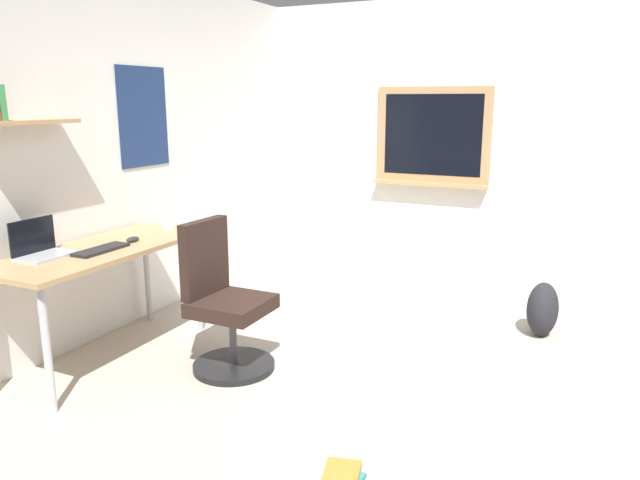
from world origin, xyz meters
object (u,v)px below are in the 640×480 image
at_px(desk, 102,259).
at_px(office_chair, 224,307).
at_px(laptop, 40,248).
at_px(keyboard, 101,250).
at_px(backpack, 543,309).
at_px(coffee_mug, 168,223).
at_px(computer_mouse, 133,239).

bearing_deg(desk, office_chair, -74.39).
height_order(laptop, keyboard, laptop).
bearing_deg(office_chair, backpack, -51.12).
bearing_deg(office_chair, coffee_mug, 60.89).
distance_m(laptop, keyboard, 0.34).
distance_m(desk, laptop, 0.38).
relative_size(desk, coffee_mug, 15.96).
bearing_deg(laptop, keyboard, -40.77).
bearing_deg(keyboard, laptop, 139.23).
bearing_deg(desk, keyboard, -134.08).
bearing_deg(computer_mouse, keyboard, 180.00).
xyz_separation_m(desk, computer_mouse, (0.21, -0.08, 0.10)).
xyz_separation_m(desk, keyboard, (-0.07, -0.08, 0.09)).
xyz_separation_m(computer_mouse, coffee_mug, (0.43, 0.05, 0.03)).
xyz_separation_m(desk, coffee_mug, (0.63, -0.03, 0.12)).
bearing_deg(coffee_mug, laptop, 169.91).
height_order(keyboard, coffee_mug, coffee_mug).
height_order(office_chair, keyboard, office_chair).
height_order(office_chair, computer_mouse, office_chair).
bearing_deg(laptop, office_chair, -59.30).
bearing_deg(computer_mouse, office_chair, -89.18).
relative_size(office_chair, laptop, 3.06).
distance_m(laptop, computer_mouse, 0.58).
xyz_separation_m(desk, laptop, (-0.33, 0.15, 0.13)).
bearing_deg(desk, computer_mouse, -20.15).
distance_m(coffee_mug, backpack, 2.79).
relative_size(office_chair, computer_mouse, 9.13).
distance_m(keyboard, computer_mouse, 0.28).
distance_m(office_chair, coffee_mug, 0.95).
height_order(laptop, backpack, laptop).
relative_size(computer_mouse, backpack, 0.26).
height_order(coffee_mug, backpack, coffee_mug).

